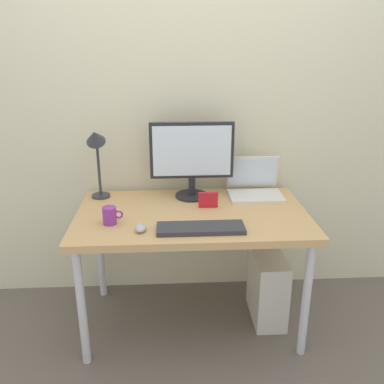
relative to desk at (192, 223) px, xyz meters
name	(u,v)px	position (x,y,z in m)	size (l,w,h in m)	color
ground_plane	(192,320)	(0.00, 0.00, -0.65)	(6.00, 6.00, 0.00)	#665B51
back_wall	(188,95)	(0.00, 0.43, 0.65)	(4.40, 0.04, 2.60)	beige
desk	(192,223)	(0.00, 0.00, 0.00)	(1.28, 0.75, 0.72)	tan
monitor	(192,156)	(0.01, 0.24, 0.32)	(0.49, 0.20, 0.46)	#232328
laptop	(255,186)	(0.40, 0.26, 0.12)	(0.32, 0.26, 0.23)	silver
desk_lamp	(96,148)	(-0.54, 0.24, 0.38)	(0.11, 0.16, 0.44)	#333338
keyboard	(201,228)	(0.03, -0.23, 0.08)	(0.44, 0.14, 0.02)	#333338
mouse	(141,228)	(-0.27, -0.22, 0.08)	(0.06, 0.09, 0.03)	#B2B2B7
coffee_mug	(110,215)	(-0.43, -0.13, 0.11)	(0.11, 0.07, 0.09)	purple
photo_frame	(208,200)	(0.10, 0.06, 0.11)	(0.11, 0.02, 0.09)	red
computer_tower	(267,287)	(0.46, 0.02, -0.44)	(0.18, 0.36, 0.42)	silver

